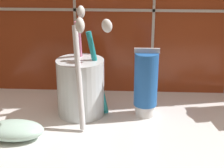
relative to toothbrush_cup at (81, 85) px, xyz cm
name	(u,v)px	position (x,y,z in cm)	size (l,w,h in cm)	color
sink_counter	(145,134)	(10.82, -5.02, -6.27)	(58.02, 32.15, 2.00)	white
toothbrush_cup	(81,85)	(0.00, 0.00, 0.00)	(9.61, 12.80, 18.27)	silver
toothpaste_tube	(147,83)	(10.96, 0.06, 0.55)	(4.14, 3.94, 11.88)	white
soap_bar	(14,130)	(-9.12, -8.88, -3.97)	(8.98, 5.50, 2.60)	silver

